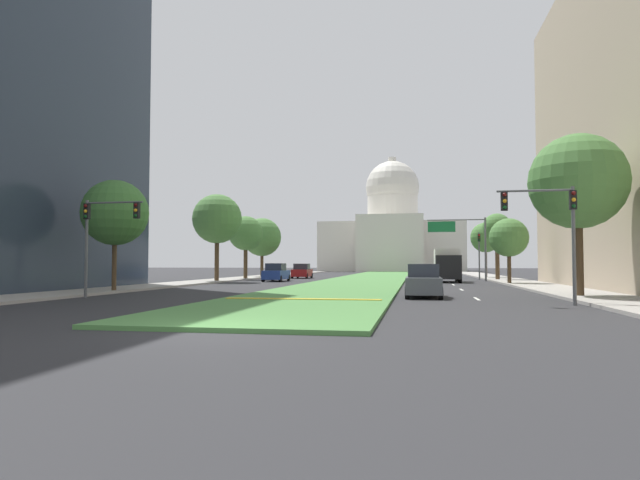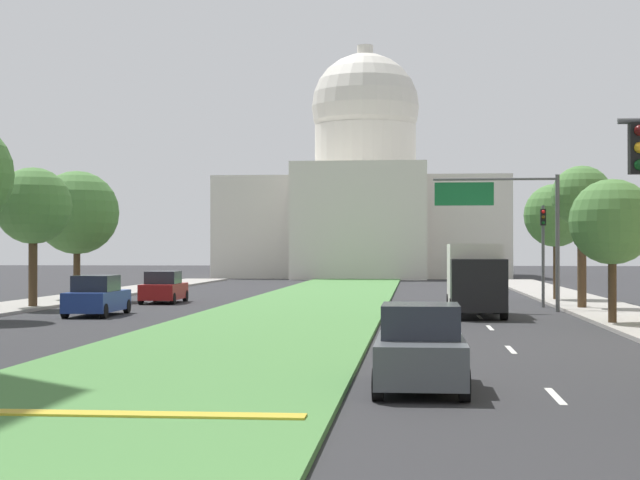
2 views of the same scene
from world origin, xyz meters
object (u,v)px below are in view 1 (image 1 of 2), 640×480
(street_tree_right_mid, at_px, (509,238))
(sedan_midblock, at_px, (276,273))
(traffic_light_near_left, at_px, (101,226))
(traffic_light_far_right, at_px, (479,249))
(capitol_building, at_px, (392,235))
(street_tree_left_mid, at_px, (217,219))
(street_tree_right_far, at_px, (497,228))
(sedan_lead_stopped, at_px, (423,282))
(street_tree_right_distant, at_px, (486,238))
(street_tree_right_near, at_px, (578,182))
(street_tree_left_far, at_px, (246,234))
(traffic_light_near_right, at_px, (553,219))
(sedan_distant, at_px, (302,271))
(overhead_guide_sign, at_px, (463,236))
(street_tree_left_distant, at_px, (262,237))
(box_truck_delivery, at_px, (447,265))
(street_tree_left_near, at_px, (115,213))

(street_tree_right_mid, distance_m, sedan_midblock, 22.32)
(traffic_light_near_left, relative_size, traffic_light_far_right, 1.00)
(capitol_building, height_order, street_tree_left_mid, capitol_building)
(street_tree_right_far, height_order, sedan_lead_stopped, street_tree_right_far)
(traffic_light_near_left, xyz_separation_m, street_tree_right_distant, (24.64, 41.07, 1.07))
(street_tree_right_near, relative_size, street_tree_right_far, 1.23)
(street_tree_left_far, bearing_deg, street_tree_right_mid, -19.08)
(traffic_light_far_right, relative_size, street_tree_left_mid, 0.61)
(traffic_light_near_right, height_order, sedan_distant, traffic_light_near_right)
(overhead_guide_sign, relative_size, street_tree_left_distant, 0.87)
(traffic_light_near_right, relative_size, box_truck_delivery, 0.81)
(overhead_guide_sign, height_order, sedan_midblock, overhead_guide_sign)
(street_tree_right_mid, bearing_deg, street_tree_right_near, -88.02)
(traffic_light_near_right, bearing_deg, traffic_light_far_right, 88.67)
(traffic_light_near_left, relative_size, street_tree_right_distant, 0.78)
(traffic_light_near_left, xyz_separation_m, overhead_guide_sign, (21.20, 31.31, 0.87))
(street_tree_right_mid, distance_m, street_tree_right_far, 10.65)
(overhead_guide_sign, distance_m, box_truck_delivery, 4.97)
(sedan_lead_stopped, distance_m, sedan_distant, 36.91)
(capitol_building, bearing_deg, street_tree_right_far, -77.87)
(street_tree_right_mid, bearing_deg, sedan_midblock, 168.46)
(street_tree_right_far, bearing_deg, street_tree_right_mid, -92.82)
(traffic_light_near_left, xyz_separation_m, box_truck_delivery, (19.38, 27.78, -2.12))
(traffic_light_near_left, bearing_deg, street_tree_left_near, 113.18)
(traffic_light_far_right, height_order, street_tree_right_distant, street_tree_right_distant)
(traffic_light_near_right, distance_m, sedan_distant, 43.49)
(street_tree_left_mid, relative_size, sedan_distant, 1.93)
(traffic_light_near_right, xyz_separation_m, sedan_midblock, (-19.79, 27.66, -2.95))
(traffic_light_near_left, xyz_separation_m, street_tree_right_mid, (24.26, 22.17, 0.20))
(capitol_building, distance_m, sedan_distant, 59.28)
(traffic_light_near_left, distance_m, sedan_distant, 37.92)
(street_tree_right_distant, xyz_separation_m, sedan_distant, (-21.74, -3.37, -4.05))
(overhead_guide_sign, bearing_deg, street_tree_left_far, -179.97)
(traffic_light_near_left, distance_m, sedan_midblock, 26.88)
(traffic_light_near_right, bearing_deg, box_truck_delivery, 95.97)
(traffic_light_far_right, height_order, street_tree_right_near, street_tree_right_near)
(street_tree_right_near, relative_size, box_truck_delivery, 1.35)
(traffic_light_near_left, distance_m, overhead_guide_sign, 37.82)
(box_truck_delivery, bearing_deg, street_tree_right_distant, 68.38)
(capitol_building, bearing_deg, box_truck_delivery, -83.15)
(street_tree_right_mid, relative_size, street_tree_left_far, 0.81)
(street_tree_left_near, xyz_separation_m, street_tree_right_mid, (26.28, 17.46, -0.98))
(street_tree_right_far, relative_size, box_truck_delivery, 1.10)
(capitol_building, height_order, traffic_light_near_right, capitol_building)
(street_tree_right_far, xyz_separation_m, street_tree_right_distant, (-0.14, 8.35, -0.58))
(street_tree_right_near, xyz_separation_m, sedan_lead_stopped, (-8.05, -0.62, -5.29))
(street_tree_right_far, distance_m, street_tree_left_distant, 28.20)
(street_tree_right_far, distance_m, street_tree_right_distant, 8.38)
(street_tree_left_far, bearing_deg, street_tree_right_distant, 20.06)
(street_tree_right_distant, bearing_deg, sedan_distant, -171.19)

